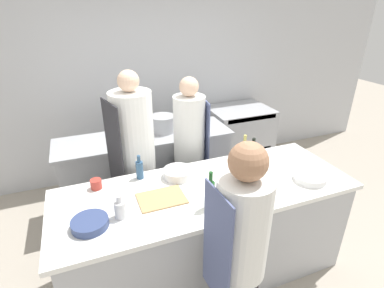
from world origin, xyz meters
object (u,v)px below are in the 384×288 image
Objects in this scene: chef_at_prep_near at (239,260)px; bottle_vinegar at (253,152)px; bottle_olive_oil at (120,209)px; bowl_wooden_salad at (178,173)px; bowl_mixing_large at (310,178)px; oven_range at (238,137)px; bowl_prep_small at (90,223)px; bowl_ceramic_blue at (261,178)px; chef_at_stove at (190,154)px; chef_at_pass_far at (135,161)px; bottle_wine at (210,194)px; bottle_sauce at (244,154)px; stockpot at (163,124)px; cup at (96,184)px; bottle_cooking_oil at (140,169)px.

chef_at_prep_near is 6.86× the size of bottle_vinegar.
bottle_olive_oil is 0.67m from bowl_wooden_salad.
oven_range is at bearing 77.86° from bowl_mixing_large.
bowl_mixing_large is at bearing -24.16° from bowl_wooden_salad.
bottle_vinegar is 0.96× the size of bowl_prep_small.
chef_at_stove is at bearing 111.08° from bowl_ceramic_blue.
chef_at_pass_far is 5.84× the size of bottle_wine.
chef_at_pass_far is 1.64m from bowl_mixing_large.
chef_at_stove is (0.24, 1.50, 0.00)m from chef_at_prep_near.
bottle_wine is at bearing -173.29° from chef_at_pass_far.
bottle_sauce is (-0.82, -1.50, 0.59)m from oven_range.
bowl_ceramic_blue is at bearing 27.80° from chef_at_stove.
chef_at_pass_far is at bearing 60.55° from bowl_prep_small.
bowl_mixing_large is 1.09× the size of bowl_prep_small.
bowl_mixing_large is at bearing -48.02° from bottle_sauce.
stockpot reaches higher than bowl_mixing_large.
bottle_vinegar is 1.20m from stockpot.
bottle_olive_oil reaches higher than bowl_mixing_large.
bottle_wine is 0.87m from bowl_prep_small.
stockpot reaches higher than bowl_prep_small.
oven_range is 0.55× the size of chef_at_prep_near.
stockpot is (-0.88, 1.53, 0.07)m from bowl_mixing_large.
chef_at_prep_near is 6.78× the size of bowl_ceramic_blue.
chef_at_stove reaches higher than bottle_sauce.
bowl_mixing_large is 1.15m from bowl_wooden_salad.
chef_at_prep_near is at bearing -121.24° from bottle_sauce.
chef_at_stove reaches higher than stockpot.
bottle_vinegar reaches higher than bowl_prep_small.
bottle_wine reaches higher than cup.
bottle_olive_oil is 0.22m from bowl_prep_small.
bottle_sauce reaches higher than bottle_cooking_oil.
chef_at_stove is 0.78m from bottle_cooking_oil.
bottle_vinegar is at bearing 15.96° from bottle_olive_oil.
chef_at_pass_far reaches higher than bottle_olive_oil.
bowl_mixing_large is at bearing 43.04° from chef_at_stove.
chef_at_prep_near reaches higher than stockpot.
stockpot is at bearing 80.74° from bowl_wooden_salad.
chef_at_stove reaches higher than bowl_wooden_salad.
bowl_wooden_salad is at bearing 99.36° from bottle_wine.
bowl_mixing_large is at bearing 1.71° from bottle_wine.
bottle_wine is at bearing -125.11° from oven_range.
bowl_ceramic_blue is at bearing 160.07° from bowl_mixing_large.
bottle_vinegar is at bearing -2.57° from cup.
chef_at_prep_near reaches higher than bottle_sauce.
stockpot is (0.95, 1.45, 0.07)m from bowl_prep_small.
chef_at_stove reaches higher than bowl_mixing_large.
bottle_wine is at bearing -143.14° from bottle_vinegar.
bottle_wine is 0.60m from bowl_ceramic_blue.
bottle_cooking_oil is at bearing 123.27° from bottle_wine.
bowl_wooden_salad is at bearing 1.49° from chef_at_prep_near.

